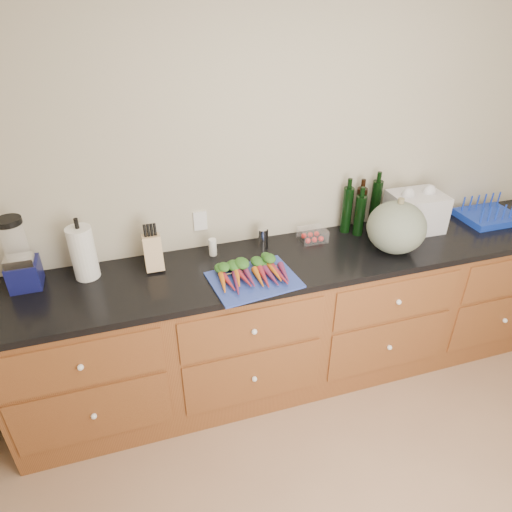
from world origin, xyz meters
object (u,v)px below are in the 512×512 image
object	(u,v)px
squash	(396,227)
knife_block	(153,253)
cutting_board	(254,280)
paper_towel	(83,253)
carrots	(252,272)
tomato_box	(313,235)
blender_appliance	(19,258)
dish_rack	(488,215)

from	to	relation	value
squash	knife_block	distance (m)	1.44
cutting_board	paper_towel	world-z (taller)	paper_towel
squash	paper_towel	world-z (taller)	squash
cutting_board	carrots	distance (m)	0.05
carrots	paper_towel	size ratio (longest dim) A/B	1.26
cutting_board	squash	distance (m)	0.93
carrots	knife_block	world-z (taller)	knife_block
squash	tomato_box	distance (m)	0.51
blender_appliance	knife_block	xyz separation A→B (m)	(0.68, -0.02, -0.08)
squash	blender_appliance	size ratio (longest dim) A/B	0.86
carrots	knife_block	size ratio (longest dim) A/B	1.90
paper_towel	tomato_box	world-z (taller)	paper_towel
paper_towel	tomato_box	xyz separation A→B (m)	(1.36, 0.01, -0.11)
cutting_board	paper_towel	size ratio (longest dim) A/B	1.53
squash	knife_block	size ratio (longest dim) A/B	1.74
cutting_board	dish_rack	distance (m)	1.78
paper_towel	squash	bearing A→B (deg)	-8.06
carrots	paper_towel	distance (m)	0.92
knife_block	tomato_box	xyz separation A→B (m)	(0.99, 0.03, -0.06)
cutting_board	dish_rack	size ratio (longest dim) A/B	1.25
paper_towel	dish_rack	bearing A→B (deg)	-1.74
cutting_board	blender_appliance	size ratio (longest dim) A/B	1.15
carrots	dish_rack	distance (m)	1.78
squash	knife_block	bearing A→B (deg)	170.67
knife_block	dish_rack	bearing A→B (deg)	-1.52
blender_appliance	tomato_box	bearing A→B (deg)	0.42
knife_block	cutting_board	bearing A→B (deg)	-30.78
paper_towel	knife_block	world-z (taller)	paper_towel
blender_appliance	paper_towel	bearing A→B (deg)	0.40
dish_rack	carrots	bearing A→B (deg)	-173.43
cutting_board	knife_block	xyz separation A→B (m)	(-0.50, 0.30, 0.09)
cutting_board	dish_rack	bearing A→B (deg)	7.74
squash	dish_rack	world-z (taller)	squash
knife_block	dish_rack	size ratio (longest dim) A/B	0.54
squash	dish_rack	distance (m)	0.88
blender_appliance	knife_block	bearing A→B (deg)	-1.50
carrots	squash	distance (m)	0.92
cutting_board	carrots	world-z (taller)	carrots
cutting_board	knife_block	distance (m)	0.59
squash	knife_block	world-z (taller)	squash
tomato_box	paper_towel	bearing A→B (deg)	-179.58
tomato_box	dish_rack	distance (m)	1.28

